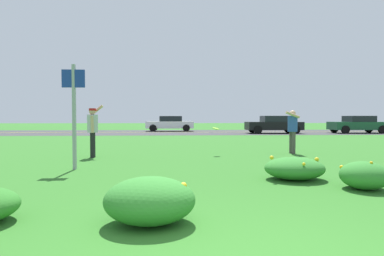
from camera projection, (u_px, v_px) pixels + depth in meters
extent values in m
plane|color=#2D6B23|center=(187.00, 145.00, 14.83)|extent=(120.00, 120.00, 0.00)
cube|color=#38383A|center=(182.00, 132.00, 27.56)|extent=(120.00, 9.98, 0.01)
cube|color=yellow|center=(182.00, 132.00, 27.56)|extent=(120.00, 0.16, 0.00)
ellipsoid|color=#337F2D|center=(364.00, 175.00, 5.58)|extent=(0.84, 0.80, 0.50)
sphere|color=yellow|center=(342.00, 167.00, 5.78)|extent=(0.07, 0.07, 0.07)
sphere|color=yellow|center=(345.00, 173.00, 5.55)|extent=(0.05, 0.05, 0.05)
sphere|color=yellow|center=(379.00, 171.00, 5.41)|extent=(0.08, 0.08, 0.08)
sphere|color=yellow|center=(371.00, 163.00, 5.45)|extent=(0.05, 0.05, 0.05)
ellipsoid|color=#337F2D|center=(294.00, 168.00, 6.47)|extent=(1.25, 1.01, 0.47)
sphere|color=yellow|center=(291.00, 168.00, 6.25)|extent=(0.07, 0.07, 0.07)
sphere|color=yellow|center=(280.00, 164.00, 6.92)|extent=(0.07, 0.07, 0.07)
sphere|color=yellow|center=(272.00, 158.00, 6.25)|extent=(0.08, 0.08, 0.08)
sphere|color=yellow|center=(317.00, 159.00, 6.43)|extent=(0.09, 0.09, 0.09)
sphere|color=yellow|center=(304.00, 164.00, 6.02)|extent=(0.06, 0.06, 0.06)
sphere|color=yellow|center=(285.00, 160.00, 6.82)|extent=(0.06, 0.06, 0.06)
sphere|color=yellow|center=(289.00, 165.00, 6.69)|extent=(0.07, 0.07, 0.07)
ellipsoid|color=#337F2D|center=(150.00, 200.00, 3.76)|extent=(1.11, 0.91, 0.57)
sphere|color=yellow|center=(169.00, 182.00, 4.15)|extent=(0.05, 0.05, 0.05)
sphere|color=yellow|center=(127.00, 198.00, 3.65)|extent=(0.06, 0.06, 0.06)
sphere|color=yellow|center=(184.00, 186.00, 3.78)|extent=(0.08, 0.08, 0.08)
sphere|color=yellow|center=(130.00, 185.00, 3.90)|extent=(0.06, 0.06, 0.06)
sphere|color=yellow|center=(153.00, 180.00, 4.01)|extent=(0.06, 0.06, 0.06)
sphere|color=yellow|center=(174.00, 189.00, 4.06)|extent=(0.09, 0.09, 0.09)
cube|color=#93969B|center=(74.00, 117.00, 7.68)|extent=(0.07, 0.10, 2.60)
cube|color=navy|center=(73.00, 79.00, 7.62)|extent=(0.56, 0.03, 0.44)
cylinder|color=#B2B2B7|center=(93.00, 124.00, 10.03)|extent=(0.34, 0.34, 0.58)
sphere|color=tan|center=(92.00, 112.00, 10.02)|extent=(0.21, 0.21, 0.21)
cylinder|color=black|center=(93.00, 145.00, 10.14)|extent=(0.14, 0.14, 0.81)
cylinder|color=black|center=(92.00, 145.00, 9.97)|extent=(0.14, 0.14, 0.81)
cylinder|color=tan|center=(96.00, 111.00, 10.23)|extent=(0.49, 0.14, 0.41)
cylinder|color=tan|center=(92.00, 124.00, 9.84)|extent=(0.12, 0.10, 0.55)
cylinder|color=red|center=(92.00, 109.00, 10.02)|extent=(0.22, 0.22, 0.07)
cylinder|color=red|center=(95.00, 110.00, 10.03)|extent=(0.15, 0.15, 0.02)
cylinder|color=#2D4C9E|center=(293.00, 124.00, 11.15)|extent=(0.34, 0.34, 0.56)
sphere|color=tan|center=(293.00, 113.00, 11.14)|extent=(0.21, 0.21, 0.21)
cylinder|color=#4C4742|center=(294.00, 143.00, 11.09)|extent=(0.14, 0.14, 0.79)
cylinder|color=#4C4742|center=(291.00, 142.00, 11.26)|extent=(0.14, 0.14, 0.79)
cylinder|color=tan|center=(293.00, 115.00, 10.93)|extent=(0.53, 0.15, 0.26)
cylinder|color=tan|center=(289.00, 124.00, 11.34)|extent=(0.12, 0.10, 0.53)
cylinder|color=#8CD133|center=(216.00, 128.00, 10.72)|extent=(0.24, 0.23, 0.11)
torus|color=#8CD133|center=(216.00, 129.00, 10.72)|extent=(0.24, 0.23, 0.12)
cube|color=#194C2D|center=(358.00, 126.00, 26.06)|extent=(4.50, 1.82, 0.66)
cube|color=black|center=(359.00, 119.00, 26.04)|extent=(2.10, 1.64, 0.52)
cylinder|color=black|center=(345.00, 130.00, 25.10)|extent=(0.66, 0.22, 0.66)
cylinder|color=black|center=(334.00, 129.00, 26.87)|extent=(0.66, 0.22, 0.66)
cylinder|color=black|center=(382.00, 130.00, 25.26)|extent=(0.66, 0.22, 0.66)
cylinder|color=black|center=(369.00, 129.00, 27.03)|extent=(0.66, 0.22, 0.66)
cube|color=black|center=(274.00, 126.00, 25.69)|extent=(4.50, 1.82, 0.66)
cube|color=black|center=(275.00, 119.00, 25.67)|extent=(2.10, 1.64, 0.52)
cylinder|color=black|center=(258.00, 130.00, 24.73)|extent=(0.66, 0.22, 0.66)
cylinder|color=black|center=(252.00, 129.00, 26.50)|extent=(0.66, 0.22, 0.66)
cylinder|color=black|center=(296.00, 130.00, 24.89)|extent=(0.66, 0.22, 0.66)
cylinder|color=black|center=(288.00, 129.00, 26.66)|extent=(0.66, 0.22, 0.66)
cube|color=silver|center=(170.00, 125.00, 29.72)|extent=(4.50, 1.82, 0.66)
cube|color=black|center=(171.00, 119.00, 29.71)|extent=(2.10, 1.64, 0.52)
cylinder|color=black|center=(153.00, 128.00, 28.76)|extent=(0.66, 0.22, 0.66)
cylinder|color=black|center=(154.00, 127.00, 30.54)|extent=(0.66, 0.22, 0.66)
cylinder|color=black|center=(186.00, 128.00, 28.92)|extent=(0.66, 0.22, 0.66)
cylinder|color=black|center=(186.00, 127.00, 30.70)|extent=(0.66, 0.22, 0.66)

